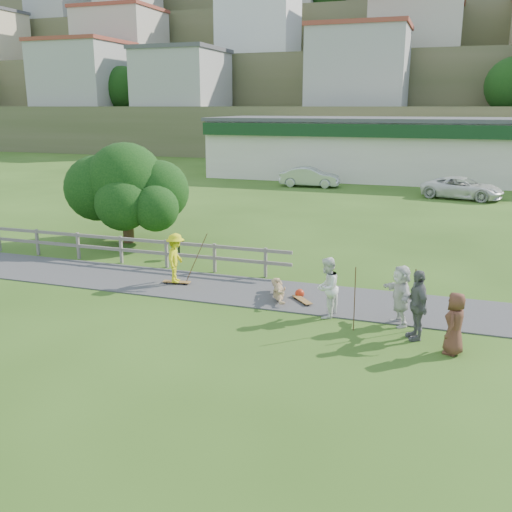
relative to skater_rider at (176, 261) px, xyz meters
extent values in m
plane|color=#2C4E16|center=(0.67, -1.45, -0.86)|extent=(260.00, 260.00, 0.00)
cube|color=#3E3E41|center=(0.67, 0.05, -0.84)|extent=(34.00, 3.00, 0.04)
cube|color=#6A645E|center=(-7.33, 1.85, -0.31)|extent=(0.10, 0.10, 1.10)
cube|color=#6A645E|center=(-5.33, 1.85, -0.31)|extent=(0.10, 0.10, 1.10)
cube|color=#6A645E|center=(-3.33, 1.85, -0.31)|extent=(0.10, 0.10, 1.10)
cube|color=#6A645E|center=(-1.33, 1.85, -0.31)|extent=(0.10, 0.10, 1.10)
cube|color=#6A645E|center=(0.67, 1.85, -0.31)|extent=(0.10, 0.10, 1.10)
cube|color=#6A645E|center=(2.67, 1.85, -0.31)|extent=(0.10, 0.10, 1.10)
cube|color=#6A645E|center=(-3.83, 1.85, 0.14)|extent=(15.00, 0.08, 0.12)
cube|color=#6A645E|center=(-3.83, 1.85, -0.31)|extent=(15.00, 0.08, 0.12)
cube|color=silver|center=(4.67, 33.55, 1.54)|extent=(32.00, 10.00, 4.80)
cube|color=#14391B|center=(4.67, 28.35, 3.34)|extent=(32.00, 0.60, 1.00)
cube|color=#4B4B50|center=(4.67, 33.55, 4.09)|extent=(32.50, 10.50, 0.30)
cube|color=#4D5532|center=(0.67, 53.55, 2.14)|extent=(220.00, 14.00, 6.00)
cube|color=beige|center=(0.67, 53.55, 8.64)|extent=(10.00, 9.00, 7.00)
cube|color=#4B4B50|center=(0.67, 53.55, 12.39)|extent=(10.40, 9.40, 0.50)
cube|color=#4D5532|center=(0.67, 66.55, 5.64)|extent=(220.00, 14.00, 13.00)
cube|color=beige|center=(0.67, 66.55, 15.64)|extent=(10.00, 9.00, 7.00)
cube|color=#4D5532|center=(0.67, 79.55, 9.64)|extent=(220.00, 14.00, 21.00)
cube|color=#4D5532|center=(0.67, 92.55, 14.14)|extent=(220.00, 14.00, 30.00)
cube|color=#4D5532|center=(0.67, 106.55, 19.14)|extent=(220.00, 14.00, 40.00)
imported|color=yellow|center=(0.00, 0.00, 0.00)|extent=(0.85, 1.22, 1.72)
imported|color=tan|center=(3.83, -0.34, -0.54)|extent=(1.83, 1.03, 0.65)
imported|color=white|center=(5.60, -1.42, 0.04)|extent=(0.83, 0.99, 1.81)
imported|color=slate|center=(8.20, -2.26, 0.09)|extent=(0.87, 1.21, 1.91)
imported|color=brown|center=(9.16, -2.93, -0.06)|extent=(0.70, 0.89, 1.60)
imported|color=silver|center=(7.70, -1.36, 0.02)|extent=(1.17, 1.70, 1.76)
imported|color=silver|center=(-1.48, 25.88, -0.11)|extent=(4.66, 1.91, 1.50)
imported|color=white|center=(9.61, 23.37, -0.13)|extent=(5.67, 3.62, 1.46)
sphere|color=red|center=(4.43, 0.01, -0.71)|extent=(0.30, 0.30, 0.30)
cylinder|color=#513520|center=(0.60, 0.40, 0.14)|extent=(0.03, 0.03, 2.01)
cylinder|color=#513520|center=(6.54, -2.22, 0.05)|extent=(0.03, 0.03, 1.83)
cylinder|color=#513520|center=(8.12, -1.68, 0.03)|extent=(0.03, 0.03, 1.78)
camera|label=1|loc=(8.74, -17.11, 5.18)|focal=40.00mm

